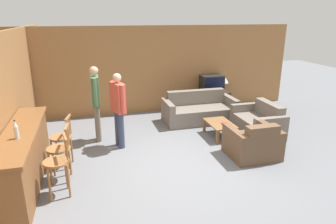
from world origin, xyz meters
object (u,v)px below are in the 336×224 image
at_px(person_by_window, 96,99).
at_px(book_on_table, 225,124).
at_px(couch_far, 199,111).
at_px(tv, 212,84).
at_px(tv_unit, 211,101).
at_px(person_by_counter, 118,107).
at_px(loveseat_right, 258,123).
at_px(bottle, 16,130).
at_px(coffee_table, 220,125).
at_px(bar_chair_far, 62,140).
at_px(armchair_near, 253,144).
at_px(table_lamp, 224,80).
at_px(bar_chair_mid, 60,152).
at_px(bar_chair_near, 58,165).

bearing_deg(person_by_window, book_on_table, -12.73).
bearing_deg(couch_far, tv, 51.05).
relative_size(tv_unit, person_by_counter, 0.68).
xyz_separation_m(loveseat_right, bottle, (-5.24, -1.40, 0.86)).
relative_size(coffee_table, tv, 1.30).
height_order(bar_chair_far, person_by_window, person_by_window).
distance_m(armchair_near, table_lamp, 3.56).
xyz_separation_m(armchair_near, tv, (0.48, 3.39, 0.53)).
height_order(armchair_near, book_on_table, armchair_near).
distance_m(loveseat_right, table_lamp, 2.34).
xyz_separation_m(couch_far, coffee_table, (0.08, -1.23, 0.01)).
relative_size(loveseat_right, tv_unit, 1.17).
relative_size(bar_chair_mid, tv, 1.51).
bearing_deg(book_on_table, person_by_counter, 176.08).
bearing_deg(bar_chair_near, table_lamp, 38.82).
xyz_separation_m(bottle, table_lamp, (5.31, 3.65, -0.22)).
height_order(bar_chair_far, tv_unit, bar_chair_far).
xyz_separation_m(couch_far, bottle, (-4.13, -2.70, 0.86)).
relative_size(bar_chair_mid, table_lamp, 2.03).
bearing_deg(coffee_table, tv, 72.58).
xyz_separation_m(table_lamp, person_by_counter, (-3.55, -2.13, 0.02)).
xyz_separation_m(loveseat_right, book_on_table, (-0.95, -0.05, 0.08)).
bearing_deg(person_by_window, tv_unit, 24.33).
bearing_deg(bar_chair_mid, loveseat_right, 12.72).
bearing_deg(bar_chair_near, book_on_table, 22.23).
xyz_separation_m(armchair_near, person_by_window, (-3.12, 1.76, 0.72)).
bearing_deg(table_lamp, person_by_window, -157.94).
bearing_deg(table_lamp, bottle, -145.53).
bearing_deg(person_by_counter, armchair_near, -25.41).
distance_m(armchair_near, book_on_table, 1.10).
xyz_separation_m(bar_chair_mid, table_lamp, (4.74, 3.30, 0.38)).
height_order(armchair_near, tv, tv).
xyz_separation_m(couch_far, tv_unit, (0.76, 0.95, -0.02)).
bearing_deg(bar_chair_mid, tv, 37.32).
distance_m(bar_chair_far, loveseat_right, 4.70).
relative_size(coffee_table, table_lamp, 1.76).
distance_m(armchair_near, coffee_table, 1.23).
distance_m(tv_unit, tv, 0.55).
xyz_separation_m(bottle, person_by_counter, (1.76, 1.52, -0.20)).
relative_size(coffee_table, tv_unit, 0.78).
distance_m(table_lamp, person_by_window, 4.33).
bearing_deg(bar_chair_mid, armchair_near, -1.28).
distance_m(book_on_table, person_by_window, 3.12).
bearing_deg(armchair_near, couch_far, 96.73).
xyz_separation_m(bar_chair_mid, tv_unit, (4.33, 3.30, -0.27)).
distance_m(bar_chair_mid, book_on_table, 3.85).
distance_m(bar_chair_near, bar_chair_far, 1.06).
distance_m(bottle, book_on_table, 4.56).
relative_size(bar_chair_far, loveseat_right, 0.77).
bearing_deg(bar_chair_far, couch_far, 26.91).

